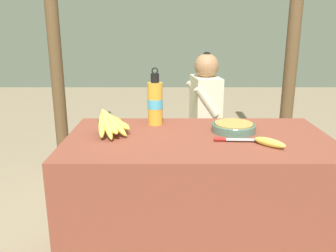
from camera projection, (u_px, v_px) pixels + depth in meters
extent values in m
cube|color=brown|center=(195.00, 208.00, 1.84)|extent=(1.29, 0.71, 0.78)
sphere|color=#4C381E|center=(101.00, 122.00, 1.75)|extent=(0.05, 0.05, 0.05)
ellipsoid|color=#E0C64C|center=(101.00, 125.00, 1.69)|extent=(0.05, 0.14, 0.12)
ellipsoid|color=#E0C64C|center=(105.00, 124.00, 1.69)|extent=(0.10, 0.16, 0.14)
ellipsoid|color=#E0C64C|center=(108.00, 125.00, 1.70)|extent=(0.13, 0.15, 0.09)
ellipsoid|color=#E0C64C|center=(113.00, 123.00, 1.71)|extent=(0.16, 0.11, 0.14)
ellipsoid|color=#E0C64C|center=(113.00, 122.00, 1.74)|extent=(0.17, 0.07, 0.10)
ellipsoid|color=#E0C64C|center=(113.00, 123.00, 1.76)|extent=(0.16, 0.06, 0.08)
ellipsoid|color=#E0C64C|center=(113.00, 120.00, 1.78)|extent=(0.15, 0.11, 0.12)
ellipsoid|color=#E0C64C|center=(110.00, 120.00, 1.79)|extent=(0.13, 0.15, 0.09)
ellipsoid|color=#E0C64C|center=(108.00, 119.00, 1.81)|extent=(0.10, 0.19, 0.10)
ellipsoid|color=#E0C64C|center=(105.00, 119.00, 1.80)|extent=(0.05, 0.14, 0.11)
cylinder|color=#4C6B5B|center=(232.00, 128.00, 1.81)|extent=(0.22, 0.22, 0.04)
torus|color=#4C6B5B|center=(232.00, 125.00, 1.81)|extent=(0.22, 0.22, 0.01)
cylinder|color=#BC8942|center=(232.00, 124.00, 1.81)|extent=(0.19, 0.19, 0.01)
cylinder|color=gold|center=(154.00, 104.00, 1.92)|extent=(0.08, 0.08, 0.23)
cylinder|color=#47A8D1|center=(154.00, 104.00, 1.92)|extent=(0.08, 0.08, 0.05)
cylinder|color=black|center=(153.00, 78.00, 1.88)|extent=(0.04, 0.04, 0.05)
torus|color=black|center=(153.00, 71.00, 1.87)|extent=(0.03, 0.01, 0.03)
ellipsoid|color=#E0C64C|center=(268.00, 142.00, 1.59)|extent=(0.14, 0.14, 0.04)
cube|color=#BCBCC1|center=(240.00, 139.00, 1.66)|extent=(0.15, 0.03, 0.00)
cylinder|color=maroon|center=(218.00, 139.00, 1.66)|extent=(0.06, 0.02, 0.02)
cube|color=brown|center=(172.00, 138.00, 2.99)|extent=(1.33, 0.32, 0.04)
cube|color=brown|center=(104.00, 166.00, 2.93)|extent=(0.06, 0.06, 0.37)
cube|color=brown|center=(240.00, 166.00, 2.93)|extent=(0.06, 0.06, 0.37)
cube|color=brown|center=(109.00, 156.00, 3.16)|extent=(0.06, 0.06, 0.37)
cube|color=brown|center=(235.00, 156.00, 3.17)|extent=(0.06, 0.06, 0.37)
cylinder|color=#473828|center=(174.00, 166.00, 2.89)|extent=(0.09, 0.09, 0.40)
cylinder|color=#473828|center=(189.00, 141.00, 2.85)|extent=(0.31, 0.13, 0.09)
cylinder|color=#473828|center=(171.00, 158.00, 3.07)|extent=(0.09, 0.09, 0.40)
cylinder|color=#473828|center=(185.00, 134.00, 3.03)|extent=(0.31, 0.13, 0.09)
cube|color=beige|center=(204.00, 108.00, 2.89)|extent=(0.24, 0.36, 0.51)
cylinder|color=beige|center=(205.00, 102.00, 2.71)|extent=(0.21, 0.09, 0.25)
cylinder|color=beige|center=(196.00, 94.00, 3.01)|extent=(0.21, 0.09, 0.25)
sphere|color=#9E704C|center=(205.00, 66.00, 2.79)|extent=(0.19, 0.19, 0.19)
sphere|color=black|center=(205.00, 56.00, 2.78)|extent=(0.07, 0.07, 0.07)
sphere|color=#4C381E|center=(129.00, 129.00, 2.97)|extent=(0.05, 0.05, 0.05)
ellipsoid|color=#9EB24C|center=(129.00, 131.00, 2.91)|extent=(0.05, 0.15, 0.12)
ellipsoid|color=#9EB24C|center=(133.00, 131.00, 2.94)|extent=(0.12, 0.12, 0.10)
ellipsoid|color=#9EB24C|center=(135.00, 130.00, 2.95)|extent=(0.16, 0.08, 0.09)
ellipsoid|color=#9EB24C|center=(136.00, 129.00, 2.99)|extent=(0.16, 0.08, 0.13)
ellipsoid|color=#9EB24C|center=(133.00, 128.00, 3.00)|extent=(0.12, 0.11, 0.12)
ellipsoid|color=#9EB24C|center=(131.00, 128.00, 3.03)|extent=(0.06, 0.16, 0.11)
cylinder|color=brown|center=(51.00, 21.00, 2.98)|extent=(0.11, 0.11, 2.67)
cylinder|color=brown|center=(293.00, 21.00, 2.99)|extent=(0.11, 0.11, 2.67)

